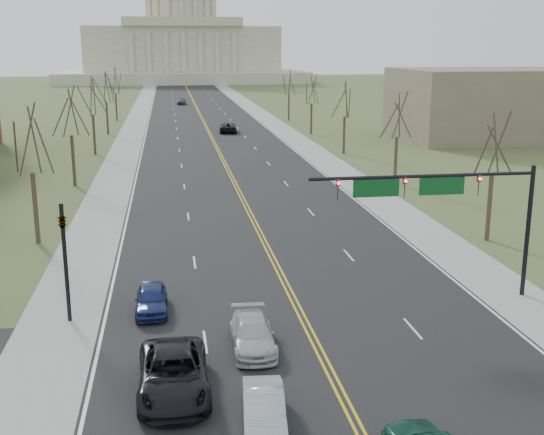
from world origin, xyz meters
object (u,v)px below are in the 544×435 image
object	(u,v)px
signal_mast	(440,195)
car_far_sb	(181,101)
car_far_nb	(228,127)
signal_left	(64,249)
car_sb_inner_second	(253,334)
car_sb_inner_lead	(264,410)
car_sb_outer_second	(151,299)
car_sb_outer_lead	(173,374)

from	to	relation	value
signal_mast	car_far_sb	bearing A→B (deg)	94.69
car_far_nb	car_far_sb	size ratio (longest dim) A/B	1.19
signal_left	car_far_nb	world-z (taller)	signal_left
signal_left	car_sb_inner_second	bearing A→B (deg)	-27.71
signal_left	car_far_nb	bearing A→B (deg)	78.97
signal_mast	car_sb_inner_second	size ratio (longest dim) A/B	2.62
car_sb_inner_lead	car_sb_outer_second	world-z (taller)	car_sb_inner_lead
signal_mast	car_sb_outer_second	size ratio (longest dim) A/B	3.03
car_sb_inner_second	car_far_nb	distance (m)	79.10
car_far_sb	signal_left	bearing A→B (deg)	-88.64
car_sb_inner_second	car_far_sb	xyz separation A→B (m)	(-0.18, 133.02, 0.14)
car_sb_outer_second	car_far_sb	bearing A→B (deg)	87.95
car_far_nb	signal_mast	bearing A→B (deg)	99.04
car_far_sb	car_far_nb	bearing A→B (deg)	-78.48
car_sb_inner_second	car_far_nb	xyz separation A→B (m)	(5.91, 78.88, 0.11)
signal_mast	signal_left	size ratio (longest dim) A/B	2.02
car_sb_outer_lead	car_sb_inner_second	size ratio (longest dim) A/B	1.27
car_sb_outer_lead	car_far_nb	size ratio (longest dim) A/B	1.04
car_sb_inner_lead	car_far_sb	xyz separation A→B (m)	(0.23, 139.61, 0.12)
car_sb_inner_lead	car_far_sb	size ratio (longest dim) A/B	0.88
car_far_sb	car_sb_outer_lead	bearing A→B (deg)	-86.31
signal_mast	car_sb_outer_second	bearing A→B (deg)	177.70
signal_mast	signal_left	world-z (taller)	signal_mast
car_far_nb	car_sb_inner_second	bearing A→B (deg)	91.34
car_sb_inner_second	car_sb_outer_second	xyz separation A→B (m)	(-4.58, 5.11, 0.01)
car_sb_inner_lead	car_sb_outer_lead	xyz separation A→B (m)	(-3.15, 3.00, 0.13)
car_sb_outer_lead	signal_left	bearing A→B (deg)	121.61
car_sb_inner_second	car_sb_inner_lead	bearing A→B (deg)	-92.32
car_sb_inner_lead	car_sb_inner_second	bearing A→B (deg)	91.45
signal_mast	car_far_nb	size ratio (longest dim) A/B	2.15
signal_mast	car_sb_outer_lead	bearing A→B (deg)	-149.81
signal_mast	car_sb_outer_second	world-z (taller)	signal_mast
signal_mast	car_far_sb	distance (m)	129.03
car_sb_outer_second	car_sb_inner_lead	bearing A→B (deg)	-70.48
car_sb_inner_lead	car_far_nb	size ratio (longest dim) A/B	0.74
car_sb_outer_lead	car_far_nb	world-z (taller)	car_sb_outer_lead
signal_left	car_sb_outer_second	world-z (taller)	signal_left
car_sb_inner_second	signal_left	bearing A→B (deg)	153.56
car_sb_outer_lead	car_sb_inner_second	xyz separation A→B (m)	(3.56, 3.59, -0.15)
car_sb_inner_lead	car_sb_outer_second	bearing A→B (deg)	114.65
car_sb_inner_second	car_sb_outer_lead	bearing A→B (deg)	-133.51
car_sb_outer_second	car_far_nb	bearing A→B (deg)	81.83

